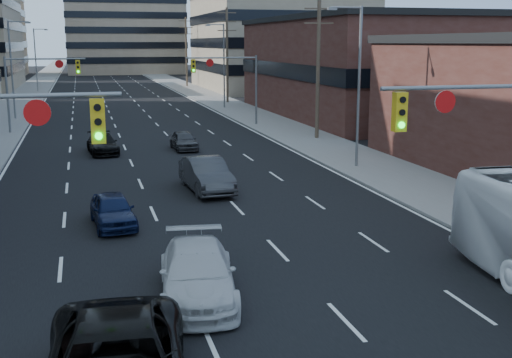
% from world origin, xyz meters
% --- Properties ---
extents(road_surface, '(18.00, 300.00, 0.02)m').
position_xyz_m(road_surface, '(0.00, 130.00, 0.01)').
color(road_surface, black).
rests_on(road_surface, ground).
extents(sidewalk_left, '(5.00, 300.00, 0.15)m').
position_xyz_m(sidewalk_left, '(-11.50, 130.00, 0.07)').
color(sidewalk_left, slate).
rests_on(sidewalk_left, ground).
extents(sidewalk_right, '(5.00, 300.00, 0.15)m').
position_xyz_m(sidewalk_right, '(11.50, 130.00, 0.07)').
color(sidewalk_right, slate).
rests_on(sidewalk_right, ground).
extents(storefront_right_mid, '(20.00, 30.00, 9.00)m').
position_xyz_m(storefront_right_mid, '(24.00, 50.00, 4.50)').
color(storefront_right_mid, '#472119').
rests_on(storefront_right_mid, ground).
extents(office_right_far, '(22.00, 28.00, 14.00)m').
position_xyz_m(office_right_far, '(25.00, 88.00, 7.00)').
color(office_right_far, gray).
rests_on(office_right_far, ground).
extents(bg_block_right, '(22.00, 22.00, 12.00)m').
position_xyz_m(bg_block_right, '(32.00, 130.00, 6.00)').
color(bg_block_right, gray).
rests_on(bg_block_right, ground).
extents(signal_near_right, '(6.59, 0.33, 6.00)m').
position_xyz_m(signal_near_right, '(7.45, 8.00, 4.33)').
color(signal_near_right, slate).
rests_on(signal_near_right, ground).
extents(signal_far_left, '(6.09, 0.33, 6.00)m').
position_xyz_m(signal_far_left, '(-7.68, 45.00, 4.30)').
color(signal_far_left, slate).
rests_on(signal_far_left, ground).
extents(signal_far_right, '(6.09, 0.33, 6.00)m').
position_xyz_m(signal_far_right, '(7.68, 45.00, 4.30)').
color(signal_far_right, slate).
rests_on(signal_far_right, ground).
extents(utility_pole_block, '(2.20, 0.28, 11.00)m').
position_xyz_m(utility_pole_block, '(12.20, 36.00, 5.78)').
color(utility_pole_block, '#4C3D2D').
rests_on(utility_pole_block, ground).
extents(utility_pole_midblock, '(2.20, 0.28, 11.00)m').
position_xyz_m(utility_pole_midblock, '(12.20, 66.00, 5.78)').
color(utility_pole_midblock, '#4C3D2D').
rests_on(utility_pole_midblock, ground).
extents(utility_pole_distant, '(2.20, 0.28, 11.00)m').
position_xyz_m(utility_pole_distant, '(12.20, 96.00, 5.78)').
color(utility_pole_distant, '#4C3D2D').
rests_on(utility_pole_distant, ground).
extents(streetlight_left_mid, '(2.03, 0.22, 9.00)m').
position_xyz_m(streetlight_left_mid, '(-10.34, 55.00, 5.05)').
color(streetlight_left_mid, slate).
rests_on(streetlight_left_mid, ground).
extents(streetlight_left_far, '(2.03, 0.22, 9.00)m').
position_xyz_m(streetlight_left_far, '(-10.34, 90.00, 5.05)').
color(streetlight_left_far, slate).
rests_on(streetlight_left_far, ground).
extents(streetlight_right_near, '(2.03, 0.22, 9.00)m').
position_xyz_m(streetlight_right_near, '(10.34, 25.00, 5.05)').
color(streetlight_right_near, slate).
rests_on(streetlight_right_near, ground).
extents(streetlight_right_far, '(2.03, 0.22, 9.00)m').
position_xyz_m(streetlight_right_far, '(10.34, 60.00, 5.05)').
color(streetlight_right_far, slate).
rests_on(streetlight_right_far, ground).
extents(white_van, '(2.72, 5.31, 1.47)m').
position_xyz_m(white_van, '(-1.60, 8.57, 0.74)').
color(white_van, beige).
rests_on(white_van, ground).
extents(sedan_blue, '(1.84, 3.92, 1.30)m').
position_xyz_m(sedan_blue, '(-3.52, 16.59, 0.65)').
color(sedan_blue, '#0D1636').
rests_on(sedan_blue, ground).
extents(sedan_grey_center, '(2.04, 4.99, 1.61)m').
position_xyz_m(sedan_grey_center, '(1.16, 21.61, 0.80)').
color(sedan_grey_center, '#323234').
rests_on(sedan_grey_center, ground).
extents(sedan_black_far, '(2.12, 4.46, 1.25)m').
position_xyz_m(sedan_black_far, '(-3.30, 33.91, 0.63)').
color(sedan_black_far, black).
rests_on(sedan_black_far, ground).
extents(sedan_grey_right, '(1.64, 3.77, 1.26)m').
position_xyz_m(sedan_grey_right, '(2.00, 34.05, 0.63)').
color(sedan_grey_right, '#373739').
rests_on(sedan_grey_right, ground).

